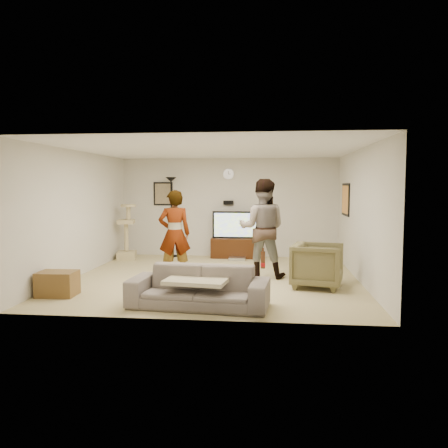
# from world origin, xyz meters

# --- Properties ---
(floor) EXTENTS (5.50, 5.50, 0.02)m
(floor) POSITION_xyz_m (0.00, 0.00, -0.01)
(floor) COLOR tan
(floor) RESTS_ON ground
(ceiling) EXTENTS (5.50, 5.50, 0.02)m
(ceiling) POSITION_xyz_m (0.00, 0.00, 2.51)
(ceiling) COLOR white
(ceiling) RESTS_ON wall_back
(wall_back) EXTENTS (5.50, 0.04, 2.50)m
(wall_back) POSITION_xyz_m (0.00, 2.75, 1.25)
(wall_back) COLOR beige
(wall_back) RESTS_ON floor
(wall_front) EXTENTS (5.50, 0.04, 2.50)m
(wall_front) POSITION_xyz_m (0.00, -2.75, 1.25)
(wall_front) COLOR beige
(wall_front) RESTS_ON floor
(wall_left) EXTENTS (0.04, 5.50, 2.50)m
(wall_left) POSITION_xyz_m (-2.75, 0.00, 1.25)
(wall_left) COLOR beige
(wall_left) RESTS_ON floor
(wall_right) EXTENTS (0.04, 5.50, 2.50)m
(wall_right) POSITION_xyz_m (2.75, 0.00, 1.25)
(wall_right) COLOR beige
(wall_right) RESTS_ON floor
(wall_clock) EXTENTS (0.26, 0.04, 0.26)m
(wall_clock) POSITION_xyz_m (0.00, 2.72, 2.10)
(wall_clock) COLOR silver
(wall_clock) RESTS_ON wall_back
(wall_speaker) EXTENTS (0.25, 0.10, 0.10)m
(wall_speaker) POSITION_xyz_m (0.00, 2.69, 1.38)
(wall_speaker) COLOR black
(wall_speaker) RESTS_ON wall_back
(picture_back) EXTENTS (0.42, 0.03, 0.52)m
(picture_back) POSITION_xyz_m (-1.70, 2.73, 1.60)
(picture_back) COLOR #76684E
(picture_back) RESTS_ON wall_back
(picture_right) EXTENTS (0.03, 0.78, 0.62)m
(picture_right) POSITION_xyz_m (2.73, 1.60, 1.50)
(picture_right) COLOR #E09140
(picture_right) RESTS_ON wall_right
(tv_stand) EXTENTS (1.19, 0.45, 0.50)m
(tv_stand) POSITION_xyz_m (0.19, 2.50, 0.25)
(tv_stand) COLOR black
(tv_stand) RESTS_ON floor
(console_box) EXTENTS (0.40, 0.30, 0.07)m
(console_box) POSITION_xyz_m (0.27, 2.11, 0.04)
(console_box) COLOR #BABBBF
(console_box) RESTS_ON floor
(tv) EXTENTS (1.13, 0.08, 0.67)m
(tv) POSITION_xyz_m (0.19, 2.50, 0.83)
(tv) COLOR black
(tv) RESTS_ON tv_stand
(tv_screen) EXTENTS (1.04, 0.01, 0.59)m
(tv_screen) POSITION_xyz_m (0.19, 2.46, 0.83)
(tv_screen) COLOR #A9CF36
(tv_screen) RESTS_ON tv
(floor_lamp) EXTENTS (0.32, 0.32, 2.02)m
(floor_lamp) POSITION_xyz_m (-1.44, 2.53, 1.01)
(floor_lamp) COLOR black
(floor_lamp) RESTS_ON floor
(cat_tree) EXTENTS (0.51, 0.51, 1.37)m
(cat_tree) POSITION_xyz_m (-2.44, 1.96, 0.68)
(cat_tree) COLOR tan
(cat_tree) RESTS_ON floor
(person_left) EXTENTS (0.72, 0.57, 1.72)m
(person_left) POSITION_xyz_m (-0.81, 0.02, 0.86)
(person_left) COLOR gray
(person_left) RESTS_ON floor
(person_right) EXTENTS (0.99, 0.80, 1.94)m
(person_right) POSITION_xyz_m (0.91, 0.20, 0.97)
(person_right) COLOR #3D5A8C
(person_right) RESTS_ON floor
(sofa) EXTENTS (2.13, 0.99, 0.60)m
(sofa) POSITION_xyz_m (0.02, -2.10, 0.30)
(sofa) COLOR slate
(sofa) RESTS_ON floor
(throw_blanket) EXTENTS (0.99, 0.82, 0.06)m
(throw_blanket) POSITION_xyz_m (0.01, -2.10, 0.41)
(throw_blanket) COLOR beige
(throw_blanket) RESTS_ON sofa
(beer_bottle) EXTENTS (0.06, 0.06, 0.25)m
(beer_bottle) POSITION_xyz_m (0.97, -2.10, 0.73)
(beer_bottle) COLOR #522A12
(beer_bottle) RESTS_ON sofa
(armchair) EXTENTS (1.03, 1.01, 0.79)m
(armchair) POSITION_xyz_m (1.91, -0.60, 0.40)
(armchair) COLOR brown
(armchair) RESTS_ON floor
(side_table) EXTENTS (0.62, 0.48, 0.40)m
(side_table) POSITION_xyz_m (-2.40, -1.68, 0.20)
(side_table) COLOR brown
(side_table) RESTS_ON floor
(toy_ball) EXTENTS (0.06, 0.06, 0.06)m
(toy_ball) POSITION_xyz_m (-0.69, 0.09, 0.03)
(toy_ball) COLOR teal
(toy_ball) RESTS_ON floor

